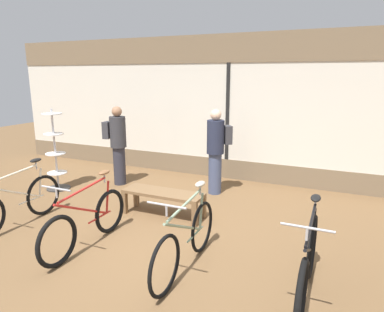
{
  "coord_description": "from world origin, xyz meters",
  "views": [
    {
      "loc": [
        2.38,
        -3.93,
        2.34
      ],
      "look_at": [
        0.0,
        1.41,
        0.95
      ],
      "focal_mm": 32.0,
      "sensor_mm": 36.0,
      "label": 1
    }
  ],
  "objects_px": {
    "bicycle_left": "(87,222)",
    "bicycle_right": "(186,240)",
    "bicycle_far_left": "(17,203)",
    "customer_near_rack": "(118,143)",
    "display_bench": "(163,196)",
    "bicycle_far_right": "(307,266)",
    "accessory_rack": "(56,157)",
    "customer_by_window": "(216,149)"
  },
  "relations": [
    {
      "from": "bicycle_left",
      "to": "customer_near_rack",
      "type": "distance_m",
      "value": 2.88
    },
    {
      "from": "bicycle_right",
      "to": "accessory_rack",
      "type": "bearing_deg",
      "value": 155.91
    },
    {
      "from": "bicycle_left",
      "to": "bicycle_right",
      "type": "bearing_deg",
      "value": 1.52
    },
    {
      "from": "bicycle_far_right",
      "to": "customer_by_window",
      "type": "xyz_separation_m",
      "value": [
        -2.04,
        2.81,
        0.51
      ]
    },
    {
      "from": "bicycle_far_right",
      "to": "customer_by_window",
      "type": "bearing_deg",
      "value": 126.03
    },
    {
      "from": "bicycle_right",
      "to": "bicycle_far_right",
      "type": "xyz_separation_m",
      "value": [
        1.41,
        -0.03,
        0.02
      ]
    },
    {
      "from": "bicycle_left",
      "to": "accessory_rack",
      "type": "xyz_separation_m",
      "value": [
        -2.26,
        1.72,
        0.32
      ]
    },
    {
      "from": "customer_near_rack",
      "to": "bicycle_right",
      "type": "bearing_deg",
      "value": -41.77
    },
    {
      "from": "bicycle_left",
      "to": "bicycle_far_right",
      "type": "height_order",
      "value": "bicycle_far_right"
    },
    {
      "from": "customer_near_rack",
      "to": "customer_by_window",
      "type": "bearing_deg",
      "value": 7.86
    },
    {
      "from": "customer_near_rack",
      "to": "accessory_rack",
      "type": "bearing_deg",
      "value": -140.63
    },
    {
      "from": "bicycle_left",
      "to": "customer_near_rack",
      "type": "bearing_deg",
      "value": 116.94
    },
    {
      "from": "bicycle_far_left",
      "to": "customer_near_rack",
      "type": "distance_m",
      "value": 2.5
    },
    {
      "from": "bicycle_far_left",
      "to": "customer_near_rack",
      "type": "xyz_separation_m",
      "value": [
        0.18,
        2.44,
        0.54
      ]
    },
    {
      "from": "bicycle_right",
      "to": "accessory_rack",
      "type": "height_order",
      "value": "accessory_rack"
    },
    {
      "from": "bicycle_far_left",
      "to": "display_bench",
      "type": "bearing_deg",
      "value": 34.24
    },
    {
      "from": "bicycle_left",
      "to": "customer_by_window",
      "type": "xyz_separation_m",
      "value": [
        0.86,
        2.81,
        0.55
      ]
    },
    {
      "from": "customer_by_window",
      "to": "bicycle_right",
      "type": "bearing_deg",
      "value": -77.12
    },
    {
      "from": "bicycle_left",
      "to": "display_bench",
      "type": "bearing_deg",
      "value": 72.17
    },
    {
      "from": "bicycle_left",
      "to": "bicycle_right",
      "type": "distance_m",
      "value": 1.5
    },
    {
      "from": "bicycle_right",
      "to": "bicycle_far_right",
      "type": "height_order",
      "value": "bicycle_far_right"
    },
    {
      "from": "customer_near_rack",
      "to": "customer_by_window",
      "type": "xyz_separation_m",
      "value": [
        2.14,
        0.3,
        0.0
      ]
    },
    {
      "from": "bicycle_left",
      "to": "customer_by_window",
      "type": "bearing_deg",
      "value": 73.0
    },
    {
      "from": "accessory_rack",
      "to": "display_bench",
      "type": "height_order",
      "value": "accessory_rack"
    },
    {
      "from": "bicycle_far_left",
      "to": "customer_by_window",
      "type": "height_order",
      "value": "customer_by_window"
    },
    {
      "from": "bicycle_left",
      "to": "customer_by_window",
      "type": "height_order",
      "value": "customer_by_window"
    },
    {
      "from": "bicycle_left",
      "to": "bicycle_right",
      "type": "relative_size",
      "value": 0.99
    },
    {
      "from": "customer_near_rack",
      "to": "bicycle_far_left",
      "type": "bearing_deg",
      "value": -94.14
    },
    {
      "from": "bicycle_far_left",
      "to": "accessory_rack",
      "type": "distance_m",
      "value": 1.85
    },
    {
      "from": "bicycle_far_left",
      "to": "bicycle_far_right",
      "type": "relative_size",
      "value": 0.97
    },
    {
      "from": "bicycle_far_left",
      "to": "customer_near_rack",
      "type": "height_order",
      "value": "customer_near_rack"
    },
    {
      "from": "display_bench",
      "to": "customer_by_window",
      "type": "xyz_separation_m",
      "value": [
        0.42,
        1.44,
        0.56
      ]
    },
    {
      "from": "bicycle_right",
      "to": "bicycle_left",
      "type": "bearing_deg",
      "value": -178.48
    },
    {
      "from": "bicycle_far_left",
      "to": "customer_by_window",
      "type": "distance_m",
      "value": 3.62
    },
    {
      "from": "bicycle_far_right",
      "to": "customer_by_window",
      "type": "height_order",
      "value": "customer_by_window"
    },
    {
      "from": "bicycle_far_right",
      "to": "bicycle_left",
      "type": "bearing_deg",
      "value": -179.89
    },
    {
      "from": "bicycle_right",
      "to": "customer_near_rack",
      "type": "height_order",
      "value": "customer_near_rack"
    },
    {
      "from": "accessory_rack",
      "to": "display_bench",
      "type": "bearing_deg",
      "value": -7.19
    },
    {
      "from": "bicycle_far_right",
      "to": "customer_near_rack",
      "type": "distance_m",
      "value": 4.91
    },
    {
      "from": "accessory_rack",
      "to": "display_bench",
      "type": "xyz_separation_m",
      "value": [
        2.7,
        -0.34,
        -0.34
      ]
    },
    {
      "from": "bicycle_right",
      "to": "bicycle_far_right",
      "type": "bearing_deg",
      "value": -1.39
    },
    {
      "from": "display_bench",
      "to": "customer_near_rack",
      "type": "height_order",
      "value": "customer_near_rack"
    }
  ]
}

